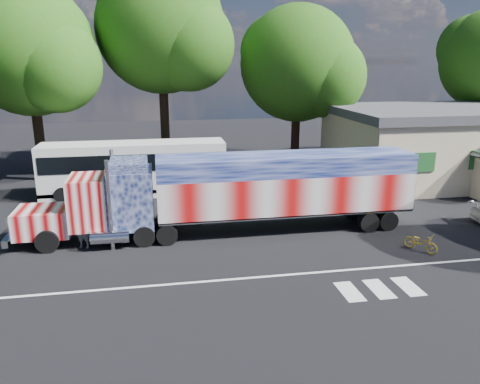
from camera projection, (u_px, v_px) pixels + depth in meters
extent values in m
plane|color=black|center=(251.00, 248.00, 21.71)|extent=(100.00, 100.00, 0.00)
cube|color=silver|center=(266.00, 277.00, 18.87)|extent=(30.00, 0.15, 0.01)
cube|color=silver|center=(350.00, 291.00, 17.64)|extent=(0.70, 1.60, 0.01)
cube|color=silver|center=(379.00, 289.00, 17.84)|extent=(0.70, 1.60, 0.01)
cube|color=silver|center=(408.00, 286.00, 18.05)|extent=(0.70, 1.60, 0.01)
cube|color=black|center=(112.00, 227.00, 22.58)|extent=(8.63, 0.96, 0.29)
cube|color=#D1787A|center=(44.00, 221.00, 21.92)|extent=(2.49, 2.11, 1.25)
cube|color=silver|center=(15.00, 223.00, 21.70)|extent=(0.12, 1.82, 1.11)
cube|color=silver|center=(12.00, 236.00, 21.84)|extent=(0.29, 2.40, 0.35)
cube|color=#D1787A|center=(89.00, 201.00, 22.05)|extent=(1.73, 2.40, 2.40)
cube|color=black|center=(70.00, 193.00, 21.80)|extent=(0.06, 2.01, 0.86)
cube|color=#4A5481|center=(131.00, 197.00, 22.35)|extent=(2.11, 2.40, 2.78)
cube|color=#4A5481|center=(128.00, 165.00, 21.93)|extent=(1.73, 2.30, 0.48)
cylinder|color=silver|center=(114.00, 191.00, 23.41)|extent=(0.19, 0.19, 4.22)
cylinder|color=silver|center=(110.00, 206.00, 21.01)|extent=(0.19, 0.19, 4.22)
cylinder|color=silver|center=(114.00, 220.00, 23.77)|extent=(1.73, 0.63, 0.63)
cylinder|color=silver|center=(110.00, 237.00, 21.41)|extent=(1.73, 0.63, 0.63)
cylinder|color=black|center=(47.00, 241.00, 21.14)|extent=(1.05, 0.34, 1.05)
cylinder|color=black|center=(56.00, 226.00, 23.14)|extent=(1.05, 0.34, 1.05)
cylinder|color=black|center=(144.00, 236.00, 21.93)|extent=(1.00, 0.53, 1.00)
cylinder|color=black|center=(145.00, 222.00, 23.84)|extent=(1.00, 0.53, 1.00)
cylinder|color=black|center=(167.00, 234.00, 22.11)|extent=(1.00, 0.53, 1.00)
cylinder|color=black|center=(166.00, 220.00, 24.02)|extent=(1.00, 0.53, 1.00)
cube|color=black|center=(285.00, 212.00, 23.99)|extent=(12.46, 1.05, 0.29)
cube|color=#D97575|center=(285.00, 192.00, 23.69)|extent=(12.84, 2.49, 1.92)
cube|color=#475498|center=(286.00, 164.00, 23.30)|extent=(12.84, 2.49, 0.96)
cube|color=silver|center=(285.00, 210.00, 23.95)|extent=(12.84, 2.49, 0.12)
cube|color=silver|center=(404.00, 177.00, 24.66)|extent=(0.04, 2.40, 2.78)
cylinder|color=black|center=(368.00, 222.00, 23.85)|extent=(1.00, 0.53, 1.00)
cylinder|color=black|center=(352.00, 210.00, 25.76)|extent=(1.00, 0.53, 1.00)
cylinder|color=black|center=(387.00, 220.00, 24.03)|extent=(1.00, 0.53, 1.00)
cylinder|color=black|center=(370.00, 209.00, 25.94)|extent=(1.00, 0.53, 1.00)
cube|color=white|center=(134.00, 169.00, 30.20)|extent=(11.63, 2.52, 3.39)
cube|color=black|center=(134.00, 159.00, 30.03)|extent=(11.24, 2.58, 1.07)
cube|color=black|center=(136.00, 187.00, 30.54)|extent=(11.63, 2.52, 0.24)
cube|color=black|center=(39.00, 170.00, 29.17)|extent=(0.06, 2.23, 1.36)
cylinder|color=black|center=(62.00, 195.00, 28.64)|extent=(0.97, 0.29, 0.97)
cylinder|color=black|center=(69.00, 185.00, 30.93)|extent=(0.97, 0.29, 0.97)
cylinder|color=black|center=(181.00, 189.00, 29.88)|extent=(0.97, 0.29, 0.97)
cylinder|color=black|center=(179.00, 180.00, 32.17)|extent=(0.97, 0.29, 0.97)
cylinder|color=black|center=(195.00, 189.00, 30.03)|extent=(0.97, 0.29, 0.97)
cylinder|color=black|center=(192.00, 180.00, 32.32)|extent=(0.97, 0.29, 0.97)
cube|color=#1E5926|center=(423.00, 162.00, 28.76)|extent=(1.60, 0.08, 1.20)
imported|color=slate|center=(83.00, 229.00, 21.58)|extent=(0.74, 0.58, 1.79)
imported|color=gold|center=(421.00, 242.00, 21.33)|extent=(1.34, 1.67, 0.85)
cylinder|color=black|center=(296.00, 125.00, 38.68)|extent=(0.70, 0.70, 6.56)
sphere|color=#2A5D15|center=(298.00, 64.00, 37.35)|extent=(9.20, 9.20, 9.20)
sphere|color=#2A5D15|center=(325.00, 76.00, 36.61)|extent=(6.44, 6.44, 6.44)
sphere|color=#2A5D15|center=(277.00, 52.00, 38.17)|extent=(5.98, 5.98, 5.98)
cylinder|color=black|center=(165.00, 114.00, 37.11)|extent=(0.70, 0.70, 8.65)
sphere|color=#2A5D15|center=(161.00, 28.00, 35.36)|extent=(9.79, 9.79, 9.79)
sphere|color=#2A5D15|center=(189.00, 45.00, 34.63)|extent=(6.86, 6.86, 6.86)
sphere|color=#2A5D15|center=(141.00, 12.00, 36.17)|extent=(6.37, 6.37, 6.37)
sphere|color=#2A5D15|center=(471.00, 48.00, 40.42)|extent=(5.62, 5.62, 5.62)
cylinder|color=black|center=(38.00, 130.00, 33.39)|extent=(0.70, 0.70, 7.31)
sphere|color=#2A5D15|center=(29.00, 50.00, 31.91)|extent=(8.98, 8.98, 8.98)
sphere|color=#2A5D15|center=(54.00, 66.00, 31.23)|extent=(6.29, 6.29, 6.29)
sphere|color=#2A5D15|center=(12.00, 35.00, 32.68)|extent=(5.84, 5.84, 5.84)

